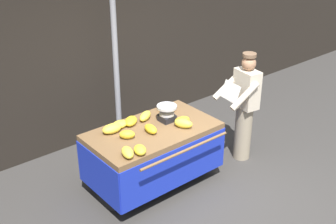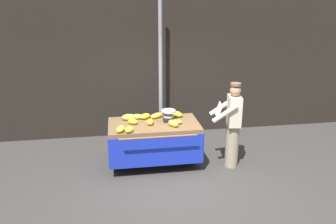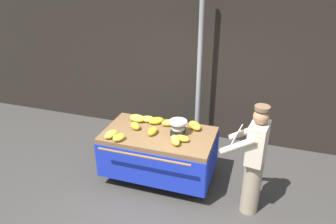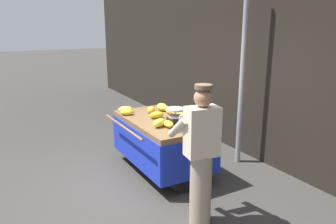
# 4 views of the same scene
# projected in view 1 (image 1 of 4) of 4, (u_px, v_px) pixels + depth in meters

# --- Properties ---
(ground_plane) EXTENTS (60.00, 60.00, 0.00)m
(ground_plane) POSITION_uv_depth(u_px,v_px,m) (213.00, 200.00, 5.96)
(ground_plane) COLOR #383533
(back_wall) EXTENTS (16.00, 0.24, 4.26)m
(back_wall) POSITION_uv_depth(u_px,v_px,m) (100.00, 9.00, 6.86)
(back_wall) COLOR black
(back_wall) RESTS_ON ground
(street_pole) EXTENTS (0.09, 0.09, 3.24)m
(street_pole) POSITION_uv_depth(u_px,v_px,m) (115.00, 49.00, 6.71)
(street_pole) COLOR gray
(street_pole) RESTS_ON ground
(banana_cart) EXTENTS (1.79, 1.20, 0.89)m
(banana_cart) POSITION_uv_depth(u_px,v_px,m) (153.00, 144.00, 6.02)
(banana_cart) COLOR brown
(banana_cart) RESTS_ON ground
(weighing_scale) EXTENTS (0.28, 0.28, 0.24)m
(weighing_scale) POSITION_uv_depth(u_px,v_px,m) (167.00, 113.00, 6.08)
(weighing_scale) COLOR black
(weighing_scale) RESTS_ON banana_cart
(banana_bunch_0) EXTENTS (0.29, 0.19, 0.12)m
(banana_bunch_0) POSITION_uv_depth(u_px,v_px,m) (112.00, 129.00, 5.79)
(banana_bunch_0) COLOR yellow
(banana_bunch_0) RESTS_ON banana_cart
(banana_bunch_1) EXTENTS (0.15, 0.25, 0.11)m
(banana_bunch_1) POSITION_uv_depth(u_px,v_px,m) (151.00, 129.00, 5.80)
(banana_bunch_1) COLOR gold
(banana_bunch_1) RESTS_ON banana_cart
(banana_bunch_2) EXTENTS (0.31, 0.32, 0.11)m
(banana_bunch_2) POSITION_uv_depth(u_px,v_px,m) (167.00, 107.00, 6.40)
(banana_bunch_2) COLOR gold
(banana_bunch_2) RESTS_ON banana_cart
(banana_bunch_3) EXTENTS (0.30, 0.25, 0.11)m
(banana_bunch_3) POSITION_uv_depth(u_px,v_px,m) (145.00, 116.00, 6.14)
(banana_bunch_3) COLOR yellow
(banana_bunch_3) RESTS_ON banana_cart
(banana_bunch_4) EXTENTS (0.30, 0.29, 0.10)m
(banana_bunch_4) POSITION_uv_depth(u_px,v_px,m) (131.00, 121.00, 6.01)
(banana_bunch_4) COLOR gold
(banana_bunch_4) RESTS_ON banana_cart
(banana_bunch_5) EXTENTS (0.24, 0.23, 0.11)m
(banana_bunch_5) POSITION_uv_depth(u_px,v_px,m) (127.00, 134.00, 5.66)
(banana_bunch_5) COLOR gold
(banana_bunch_5) RESTS_ON banana_cart
(banana_bunch_6) EXTENTS (0.21, 0.28, 0.11)m
(banana_bunch_6) POSITION_uv_depth(u_px,v_px,m) (127.00, 152.00, 5.26)
(banana_bunch_6) COLOR yellow
(banana_bunch_6) RESTS_ON banana_cart
(banana_bunch_7) EXTENTS (0.24, 0.19, 0.09)m
(banana_bunch_7) POSITION_uv_depth(u_px,v_px,m) (120.00, 124.00, 5.94)
(banana_bunch_7) COLOR yellow
(banana_bunch_7) RESTS_ON banana_cart
(banana_bunch_8) EXTENTS (0.25, 0.17, 0.09)m
(banana_bunch_8) POSITION_uv_depth(u_px,v_px,m) (182.00, 120.00, 6.05)
(banana_bunch_8) COLOR gold
(banana_bunch_8) RESTS_ON banana_cart
(banana_bunch_9) EXTENTS (0.24, 0.28, 0.12)m
(banana_bunch_9) POSITION_uv_depth(u_px,v_px,m) (183.00, 124.00, 5.92)
(banana_bunch_9) COLOR yellow
(banana_bunch_9) RESTS_ON banana_cart
(banana_bunch_10) EXTENTS (0.21, 0.25, 0.10)m
(banana_bunch_10) POSITION_uv_depth(u_px,v_px,m) (140.00, 150.00, 5.32)
(banana_bunch_10) COLOR yellow
(banana_bunch_10) RESTS_ON banana_cart
(vendor_person) EXTENTS (0.63, 0.58, 1.71)m
(vendor_person) POSITION_uv_depth(u_px,v_px,m) (244.00, 107.00, 6.57)
(vendor_person) COLOR gray
(vendor_person) RESTS_ON ground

